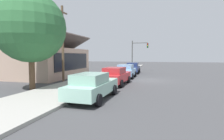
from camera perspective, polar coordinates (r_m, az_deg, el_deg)
name	(u,v)px	position (r m, az deg, el deg)	size (l,w,h in m)	color
ground_plane	(149,80)	(19.74, 11.49, -3.18)	(120.00, 120.00, 0.00)	#424244
sidewalk_curb	(99,78)	(20.87, -4.05, -2.47)	(60.00, 4.20, 0.16)	#A3A099
car_seafoam	(93,86)	(10.89, -6.17, -5.00)	(4.77, 2.10, 1.59)	#9ED1BC
car_cherry	(116,76)	(16.23, 1.14, -1.85)	(4.60, 2.14, 1.59)	red
car_skyblue	(126,71)	(21.54, 4.47, -0.29)	(4.38, 2.13, 1.59)	#8CB7E0
car_navy	(133,68)	(27.31, 6.64, 0.71)	(4.80, 2.12, 1.59)	navy
storefront_building	(51,62)	(23.63, -18.85, 2.52)	(10.42, 6.38, 5.24)	tan
shade_tree	(30,28)	(15.28, -24.42, 12.07)	(5.30, 5.30, 7.39)	brown
traffic_light_main	(138,51)	(31.19, 8.35, 6.08)	(0.37, 2.79, 5.20)	#383833
utility_pole_wooden	(63,43)	(18.72, -15.32, 8.39)	(1.80, 0.24, 7.50)	brown
fire_hydrant_red	(120,71)	(24.73, 2.47, -0.40)	(0.22, 0.22, 0.71)	red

